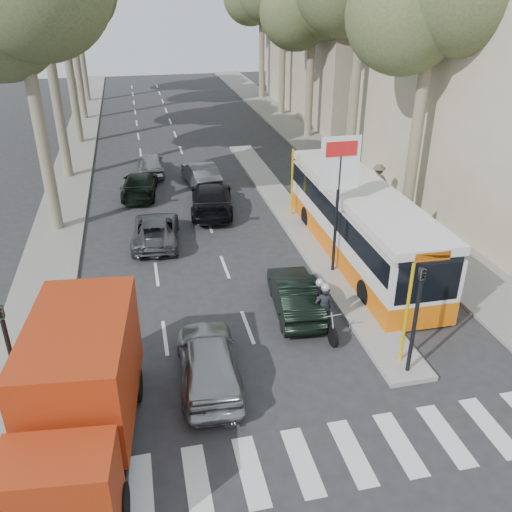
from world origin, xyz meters
The scene contains 20 objects.
ground centered at (0.00, 0.00, 0.00)m, with size 120.00×120.00×0.00m, color #28282B.
sidewalk_right centered at (8.60, 25.00, 0.06)m, with size 3.20×70.00×0.12m, color gray.
median_left centered at (-8.00, 28.00, 0.06)m, with size 2.40×64.00×0.12m, color gray.
traffic_island centered at (3.25, 11.00, 0.08)m, with size 1.50×26.00×0.16m, color gray.
building_far centered at (15.50, 34.00, 8.00)m, with size 11.00×20.00×16.00m, color #B7A88E.
billboard centered at (3.25, 5.00, 3.70)m, with size 1.50×12.10×5.60m.
traffic_light_island centered at (3.25, -1.50, 2.49)m, with size 0.16×0.41×3.60m.
traffic_light_left centered at (-7.60, -1.00, 2.49)m, with size 0.16×0.41×3.60m.
silver_hatchback centered at (-2.58, -0.48, 0.74)m, with size 1.74×4.33×1.48m, color #A0A4A8.
dark_hatchback centered at (0.96, 2.65, 0.67)m, with size 1.42×4.08×1.34m, color black.
queue_car_a centered at (-3.50, 9.57, 0.60)m, with size 2.00×4.33×1.20m, color #4F5157.
queue_car_b centered at (-0.50, 12.64, 0.73)m, with size 2.06×5.06×1.47m, color black.
queue_car_c centered at (-3.22, 19.50, 0.66)m, with size 1.56×3.87×1.32m, color gray.
queue_car_d centered at (-0.50, 16.67, 0.70)m, with size 1.48×4.23×1.39m, color #53565B.
queue_car_e centered at (-4.00, 15.88, 0.64)m, with size 1.79×4.40×1.28m, color black.
red_truck centered at (-5.91, -2.29, 1.75)m, with size 2.99×6.44×3.32m.
city_bus centered at (4.80, 6.27, 1.63)m, with size 2.72×11.79×3.10m.
motorcycle centered at (1.48, 1.37, 0.86)m, with size 0.83×2.23×1.89m.
pedestrian_near centered at (7.20, 4.15, 1.04)m, with size 1.08×0.53×1.84m, color #42324C.
pedestrian_far centered at (8.51, 12.48, 1.03)m, with size 1.17×0.52×1.81m, color brown.
Camera 1 is at (-4.04, -13.09, 10.52)m, focal length 38.00 mm.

